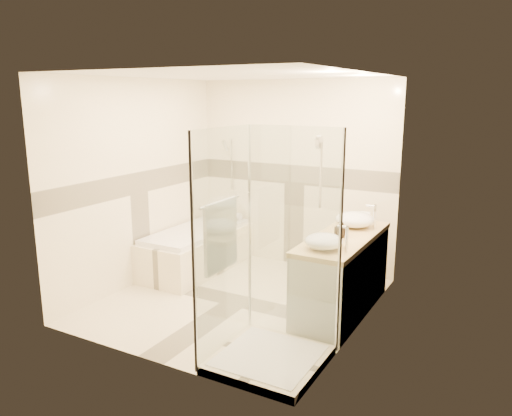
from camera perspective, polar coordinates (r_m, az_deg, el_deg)
The scene contains 12 objects.
room at distance 5.41m, azimuth -1.63°, elevation 1.71°, with size 2.82×3.02×2.52m.
bathtub at distance 6.74m, azimuth -6.76°, elevation -4.48°, with size 0.75×1.70×0.56m.
vanity at distance 5.45m, azimuth 9.80°, elevation -7.46°, with size 0.58×1.62×0.85m.
shower_enclosure at distance 4.45m, azimuth 0.65°, elevation -10.96°, with size 0.96×0.93×2.04m.
vessel_sink_near at distance 5.69m, azimuth 11.20°, elevation -1.29°, with size 0.43×0.43×0.17m, color white.
vessel_sink_far at distance 4.84m, azimuth 7.77°, elevation -3.79°, with size 0.37×0.37×0.15m, color white.
faucet_near at distance 5.62m, azimuth 13.33°, elevation -0.79°, with size 0.11×0.03×0.28m.
faucet_far at distance 4.75m, azimuth 10.23°, elevation -3.23°, with size 0.11×0.03×0.26m.
amenity_bottle_a at distance 5.24m, azimuth 9.52°, elevation -2.46°, with size 0.08×0.08×0.17m, color black.
amenity_bottle_b at distance 5.32m, azimuth 9.83°, elevation -2.40°, with size 0.11×0.11×0.14m, color black.
folded_towels at distance 5.98m, azimuth 12.08°, elevation -1.07°, with size 0.16×0.27×0.09m, color white.
rolled_towel at distance 7.11m, azimuth -2.55°, elevation -0.94°, with size 0.10×0.10×0.22m, color white.
Camera 1 is at (2.76, -4.56, 2.30)m, focal length 35.00 mm.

